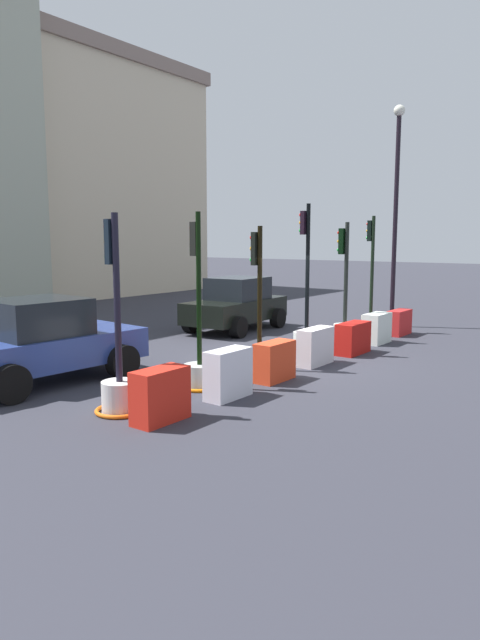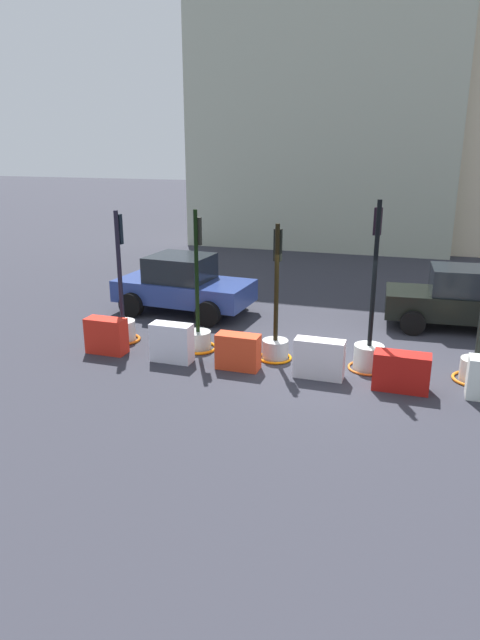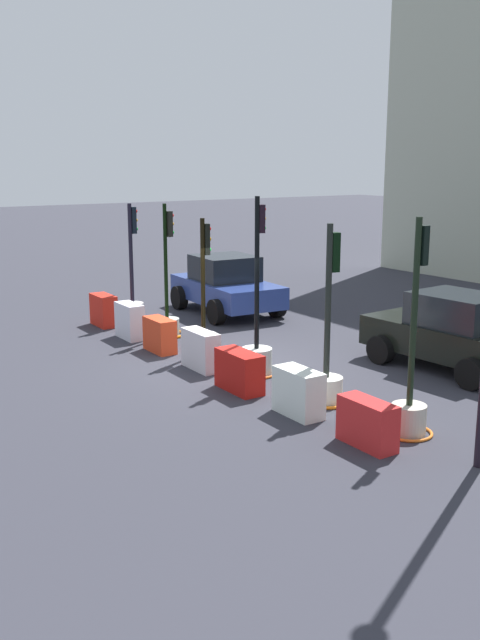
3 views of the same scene
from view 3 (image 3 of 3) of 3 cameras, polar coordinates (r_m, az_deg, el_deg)
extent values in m
plane|color=#2F2F39|center=(16.21, -0.80, -3.49)|extent=(120.00, 120.00, 0.00)
cylinder|color=silver|center=(20.63, -8.51, 0.63)|extent=(0.62, 0.62, 0.54)
cylinder|color=black|center=(20.36, -8.66, 5.22)|extent=(0.11, 0.11, 2.79)
cube|color=black|center=(20.32, -8.45, 7.84)|extent=(0.16, 0.13, 0.74)
sphere|color=red|center=(20.34, -8.28, 8.54)|extent=(0.10, 0.10, 0.10)
sphere|color=orange|center=(20.36, -8.26, 7.85)|extent=(0.10, 0.10, 0.10)
sphere|color=green|center=(20.38, -8.24, 7.17)|extent=(0.10, 0.10, 0.10)
torus|color=orange|center=(20.68, -8.49, 0.00)|extent=(0.86, 0.86, 0.07)
cylinder|color=#A9B0A9|center=(18.83, -5.81, -0.56)|extent=(0.64, 0.64, 0.46)
cylinder|color=black|center=(18.52, -5.92, 4.60)|extent=(0.10, 0.10, 2.96)
cube|color=black|center=(18.45, -5.65, 7.60)|extent=(0.17, 0.16, 0.65)
sphere|color=red|center=(18.46, -5.43, 8.28)|extent=(0.10, 0.10, 0.10)
sphere|color=orange|center=(18.48, -5.41, 7.61)|extent=(0.10, 0.10, 0.10)
sphere|color=green|center=(18.50, -5.40, 6.94)|extent=(0.10, 0.10, 0.10)
torus|color=orange|center=(18.88, -5.79, -1.13)|extent=(0.93, 0.93, 0.07)
cylinder|color=#ABAEB0|center=(17.12, -2.91, -1.82)|extent=(0.61, 0.61, 0.47)
cylinder|color=black|center=(16.79, -2.97, 3.46)|extent=(0.11, 0.11, 2.72)
cube|color=black|center=(16.75, -2.69, 6.42)|extent=(0.18, 0.14, 0.72)
sphere|color=red|center=(16.77, -2.49, 7.26)|extent=(0.11, 0.11, 0.11)
sphere|color=orange|center=(16.80, -2.48, 6.44)|extent=(0.11, 0.11, 0.11)
sphere|color=green|center=(16.83, -2.47, 5.62)|extent=(0.11, 0.11, 0.11)
torus|color=orange|center=(17.17, -2.90, -2.48)|extent=(0.79, 0.79, 0.06)
cylinder|color=silver|center=(15.37, 1.32, -3.29)|extent=(0.67, 0.67, 0.57)
cylinder|color=black|center=(14.97, 1.35, 3.68)|extent=(0.10, 0.10, 3.20)
cube|color=black|center=(14.92, 1.68, 8.04)|extent=(0.17, 0.15, 0.58)
sphere|color=red|center=(14.96, 1.90, 8.79)|extent=(0.10, 0.10, 0.10)
sphere|color=orange|center=(14.98, 1.89, 8.05)|extent=(0.10, 0.10, 0.10)
sphere|color=green|center=(14.99, 1.89, 7.32)|extent=(0.10, 0.10, 0.10)
torus|color=orange|center=(15.44, 1.31, -4.20)|extent=(0.90, 0.90, 0.05)
cylinder|color=silver|center=(13.71, 6.82, -5.51)|extent=(0.64, 0.64, 0.50)
cylinder|color=black|center=(13.29, 7.01, 1.43)|extent=(0.11, 0.11, 2.88)
cube|color=black|center=(13.25, 7.51, 5.35)|extent=(0.18, 0.18, 0.72)
sphere|color=red|center=(13.29, 7.80, 6.42)|extent=(0.10, 0.10, 0.10)
sphere|color=orange|center=(13.32, 7.77, 5.39)|extent=(0.10, 0.10, 0.10)
sphere|color=green|center=(13.35, 7.74, 4.36)|extent=(0.10, 0.10, 0.10)
torus|color=orange|center=(13.78, 6.80, -6.36)|extent=(0.92, 0.92, 0.06)
cylinder|color=#BBB4A4|center=(12.40, 13.24, -7.69)|extent=(0.59, 0.59, 0.51)
cylinder|color=black|center=(11.91, 13.67, 0.50)|extent=(0.11, 0.11, 3.10)
cube|color=black|center=(11.82, 14.34, 5.76)|extent=(0.15, 0.13, 0.63)
sphere|color=red|center=(11.86, 14.66, 6.79)|extent=(0.09, 0.09, 0.09)
sphere|color=orange|center=(11.88, 14.60, 5.78)|extent=(0.09, 0.09, 0.09)
sphere|color=green|center=(11.90, 14.55, 4.77)|extent=(0.09, 0.09, 0.09)
torus|color=orange|center=(12.48, 13.18, -8.68)|extent=(0.83, 0.83, 0.05)
cube|color=red|center=(20.20, -10.78, 0.77)|extent=(0.98, 0.45, 0.87)
cube|color=silver|center=(18.63, -8.76, -0.08)|extent=(0.97, 0.43, 0.91)
cube|color=red|center=(17.24, -6.39, -1.19)|extent=(0.98, 0.44, 0.81)
cube|color=silver|center=(15.71, -3.15, -2.40)|extent=(1.08, 0.41, 0.86)
cube|color=#B11510|center=(14.24, -0.05, -4.09)|extent=(1.14, 0.49, 0.80)
cube|color=silver|center=(12.94, 4.67, -5.76)|extent=(0.99, 0.49, 0.85)
cube|color=red|center=(11.73, 10.08, -8.08)|extent=(1.05, 0.43, 0.76)
cube|color=black|center=(16.33, 16.39, -1.50)|extent=(3.95, 1.91, 0.67)
cube|color=black|center=(16.10, 16.96, 0.77)|extent=(1.92, 1.58, 0.70)
cylinder|color=black|center=(16.46, 11.13, -2.32)|extent=(0.66, 0.32, 0.65)
cylinder|color=black|center=(17.80, 14.95, -1.39)|extent=(0.66, 0.32, 0.65)
cylinder|color=black|center=(15.05, 17.93, -4.10)|extent=(0.66, 0.32, 0.65)
cube|color=navy|center=(21.47, -1.07, 2.33)|extent=(4.12, 2.17, 0.63)
cube|color=black|center=(21.46, -1.22, 4.17)|extent=(1.85, 1.77, 0.73)
cylinder|color=black|center=(20.98, 2.93, 1.20)|extent=(0.73, 0.33, 0.72)
cylinder|color=black|center=(20.01, -1.88, 0.65)|extent=(0.73, 0.33, 0.72)
cylinder|color=black|center=(23.07, -0.36, 2.25)|extent=(0.73, 0.33, 0.72)
cylinder|color=black|center=(22.18, -4.85, 1.79)|extent=(0.73, 0.33, 0.72)
camera|label=1|loc=(24.70, -30.71, 7.14)|focal=32.04mm
camera|label=2|loc=(11.86, -52.91, 9.80)|focal=31.79mm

